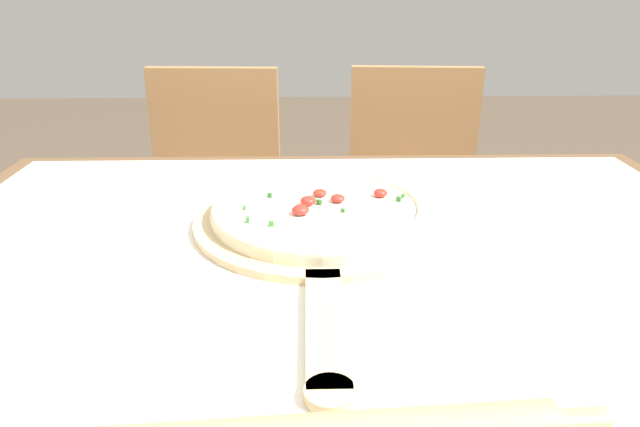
{
  "coord_description": "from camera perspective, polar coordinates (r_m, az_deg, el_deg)",
  "views": [
    {
      "loc": [
        -0.04,
        -0.73,
        1.15
      ],
      "look_at": [
        -0.02,
        0.07,
        0.81
      ],
      "focal_mm": 32.0,
      "sensor_mm": 36.0,
      "label": 1
    }
  ],
  "objects": [
    {
      "name": "dining_table",
      "position": [
        0.88,
        1.69,
        -10.5
      ],
      "size": [
        1.33,
        0.96,
        0.78
      ],
      "color": "brown",
      "rests_on": "ground_plane"
    },
    {
      "name": "towel_cloth",
      "position": [
        0.82,
        1.78,
        -3.97
      ],
      "size": [
        1.25,
        0.88,
        0.0
      ],
      "color": "white",
      "rests_on": "dining_table"
    },
    {
      "name": "pizza_peel",
      "position": [
        0.89,
        -0.01,
        -1.27
      ],
      "size": [
        0.4,
        0.63,
        0.01
      ],
      "color": "#D6B784",
      "rests_on": "towel_cloth"
    },
    {
      "name": "pizza",
      "position": [
        0.9,
        -0.04,
        0.44
      ],
      "size": [
        0.34,
        0.34,
        0.03
      ],
      "color": "beige",
      "rests_on": "pizza_peel"
    },
    {
      "name": "chair_left",
      "position": [
        1.72,
        -10.54,
        1.16
      ],
      "size": [
        0.42,
        0.42,
        0.9
      ],
      "rotation": [
        0.0,
        0.0,
        -0.05
      ],
      "color": "#A37547",
      "rests_on": "ground_plane"
    },
    {
      "name": "chair_right",
      "position": [
        1.73,
        9.2,
        1.34
      ],
      "size": [
        0.43,
        0.43,
        0.9
      ],
      "rotation": [
        0.0,
        0.0,
        -0.08
      ],
      "color": "#A37547",
      "rests_on": "ground_plane"
    }
  ]
}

